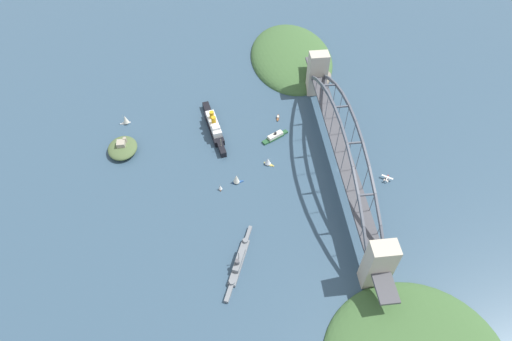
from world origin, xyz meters
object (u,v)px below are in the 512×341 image
object	(u,v)px
fort_island_mid_harbor	(123,148)
small_boat_2	(268,161)
harbor_ferry_steamer	(275,136)
small_boat_3	(125,119)
naval_cruiser	(239,262)
seaplane_taxiing_near_bridge	(387,178)
small_boat_1	(278,118)
ocean_liner	(214,126)
small_boat_0	(220,187)
harbor_arch_bridge	(342,150)
small_boat_4	(236,179)

from	to	relation	value
fort_island_mid_harbor	small_boat_2	world-z (taller)	fort_island_mid_harbor
harbor_ferry_steamer	small_boat_3	world-z (taller)	small_boat_3
naval_cruiser	seaplane_taxiing_near_bridge	distance (m)	164.56
naval_cruiser	small_boat_1	size ratio (longest dim) A/B	6.64
ocean_liner	small_boat_0	size ratio (longest dim) A/B	11.59
naval_cruiser	fort_island_mid_harbor	world-z (taller)	naval_cruiser
harbor_ferry_steamer	seaplane_taxiing_near_bridge	size ratio (longest dim) A/B	2.88
ocean_liner	small_boat_2	distance (m)	73.01
small_boat_0	fort_island_mid_harbor	bearing A→B (deg)	57.87
naval_cruiser	seaplane_taxiing_near_bridge	world-z (taller)	naval_cruiser
harbor_ferry_steamer	small_boat_2	size ratio (longest dim) A/B	2.89
fort_island_mid_harbor	small_boat_3	size ratio (longest dim) A/B	2.68
fort_island_mid_harbor	small_boat_0	bearing A→B (deg)	-122.13
small_boat_0	ocean_liner	bearing A→B (deg)	1.59
harbor_ferry_steamer	fort_island_mid_harbor	size ratio (longest dim) A/B	0.87
harbor_arch_bridge	small_boat_0	xyz separation A→B (m)	(-12.89, 115.31, -23.80)
harbor_ferry_steamer	small_boat_4	distance (m)	70.53
seaplane_taxiing_near_bridge	small_boat_4	world-z (taller)	small_boat_4
small_boat_2	harbor_ferry_steamer	bearing A→B (deg)	-18.81
harbor_arch_bridge	seaplane_taxiing_near_bridge	distance (m)	52.73
small_boat_1	small_boat_2	bearing A→B (deg)	163.44
small_boat_3	small_boat_0	bearing A→B (deg)	-136.47
fort_island_mid_harbor	small_boat_3	world-z (taller)	fort_island_mid_harbor
ocean_liner	small_boat_2	bearing A→B (deg)	-136.52
fort_island_mid_harbor	small_boat_4	size ratio (longest dim) A/B	2.66
harbor_arch_bridge	fort_island_mid_harbor	size ratio (longest dim) A/B	8.89
ocean_liner	small_boat_2	size ratio (longest dim) A/B	7.97
ocean_liner	small_boat_0	xyz separation A→B (m)	(-79.48, -2.21, -2.78)
small_boat_2	naval_cruiser	bearing A→B (deg)	160.54
ocean_liner	harbor_ferry_steamer	distance (m)	64.80
ocean_liner	small_boat_1	size ratio (longest dim) A/B	7.92
small_boat_1	seaplane_taxiing_near_bridge	bearing A→B (deg)	-136.51
ocean_liner	harbor_ferry_steamer	xyz separation A→B (m)	(-17.92, -62.16, -3.72)
ocean_liner	naval_cruiser	xyz separation A→B (m)	(-158.19, -13.05, -3.11)
small_boat_2	small_boat_4	size ratio (longest dim) A/B	0.80
ocean_liner	seaplane_taxiing_near_bridge	bearing A→B (deg)	-117.87
naval_cruiser	small_boat_3	world-z (taller)	naval_cruiser
harbor_arch_bridge	small_boat_3	xyz separation A→B (m)	(87.21, 210.39, -21.26)
naval_cruiser	small_boat_4	xyz separation A→B (m)	(85.48, -4.83, 2.85)
naval_cruiser	small_boat_2	distance (m)	111.61
ocean_liner	small_boat_4	size ratio (longest dim) A/B	6.40
naval_cruiser	small_boat_0	distance (m)	79.45
seaplane_taxiing_near_bridge	small_boat_3	xyz separation A→B (m)	(105.38, 253.19, 3.60)
small_boat_2	small_boat_3	world-z (taller)	small_boat_3
harbor_arch_bridge	small_boat_3	distance (m)	228.74
ocean_liner	small_boat_4	world-z (taller)	ocean_liner
harbor_arch_bridge	harbor_ferry_steamer	xyz separation A→B (m)	(48.67, 55.37, -24.73)
harbor_ferry_steamer	small_boat_1	xyz separation A→B (m)	(29.11, -7.13, -1.46)
harbor_arch_bridge	small_boat_2	size ratio (longest dim) A/B	29.47
small_boat_2	harbor_arch_bridge	bearing A→B (deg)	-101.45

